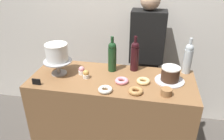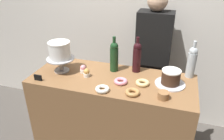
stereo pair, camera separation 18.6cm
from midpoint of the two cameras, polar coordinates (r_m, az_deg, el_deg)
back_wall at (r=2.56m, az=1.60°, el=14.25°), size 6.00×0.05×2.60m
display_counter at (r=2.17m, az=-2.52°, el=-13.15°), size 1.41×0.57×0.94m
cake_stand_pedestal at (r=2.01m, az=-16.36°, el=1.26°), size 0.25×0.25×0.13m
white_layer_cake at (r=1.96m, az=-16.80°, el=4.32°), size 0.19×0.19×0.15m
silver_serving_platter at (r=1.89m, az=11.97°, el=-2.77°), size 0.25×0.25×0.01m
chocolate_round_cake at (r=1.86m, az=12.16°, el=-1.02°), size 0.15×0.15×0.12m
wine_bottle_green at (r=1.97m, az=-2.65°, el=3.59°), size 0.08×0.08×0.33m
wine_bottle_clear at (r=2.01m, az=16.65°, el=2.99°), size 0.08×0.08×0.33m
wine_bottle_dark_red at (r=1.98m, az=3.26°, el=3.71°), size 0.08×0.08×0.33m
cupcake_caramel at (r=1.91m, az=-9.53°, el=-1.18°), size 0.06×0.06×0.07m
cupcake_strawberry at (r=1.98m, az=-10.57°, el=-0.20°), size 0.06×0.06×0.07m
donut_pink at (r=1.82m, az=-0.39°, el=-2.89°), size 0.11×0.11×0.03m
donut_glazed at (r=1.83m, az=5.24°, el=-2.96°), size 0.11×0.11×0.03m
donut_sugar at (r=1.71m, az=-4.88°, el=-5.16°), size 0.11×0.11×0.03m
donut_maple at (r=1.69m, az=3.06°, el=-5.56°), size 0.11×0.11×0.03m
cookie_stack at (r=1.69m, az=10.88°, el=-5.72°), size 0.08×0.08×0.05m
price_sign_chalkboard at (r=1.92m, az=-21.69°, el=-2.94°), size 0.07×0.01×0.05m
coffee_cup_ceramic at (r=2.22m, az=-16.65°, el=2.43°), size 0.08×0.08×0.08m
barista_figure at (r=2.47m, az=6.63°, el=2.23°), size 0.36×0.22×1.60m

